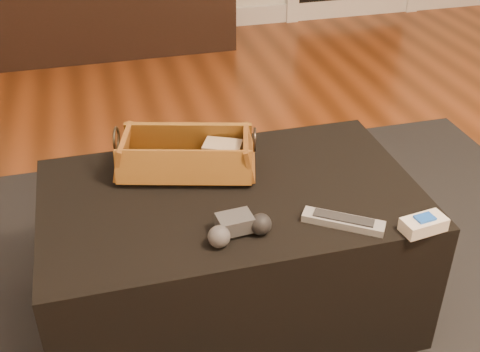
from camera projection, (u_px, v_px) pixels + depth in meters
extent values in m
cube|color=brown|center=(319.00, 342.00, 1.73)|extent=(5.00, 5.50, 0.01)
cube|color=white|center=(168.00, 23.00, 3.92)|extent=(5.00, 0.04, 0.12)
cube|color=black|center=(108.00, 3.00, 3.53)|extent=(1.44, 0.45, 0.57)
cube|color=black|center=(236.00, 320.00, 1.78)|extent=(2.60, 2.00, 0.01)
cube|color=black|center=(231.00, 253.00, 1.71)|extent=(1.00, 0.60, 0.42)
cube|color=black|center=(179.00, 166.00, 1.66)|extent=(0.20, 0.08, 0.02)
cube|color=#C7B28A|center=(223.00, 152.00, 1.69)|extent=(0.13, 0.11, 0.06)
cube|color=#AA6F26|center=(187.00, 168.00, 1.68)|extent=(0.36, 0.24, 0.01)
cube|color=#9A6A22|center=(189.00, 137.00, 1.72)|extent=(0.36, 0.13, 0.10)
cube|color=#9F6223|center=(183.00, 167.00, 1.58)|extent=(0.36, 0.13, 0.10)
cube|color=#9A5A22|center=(249.00, 152.00, 1.65)|extent=(0.08, 0.18, 0.10)
cube|color=#9E6123|center=(123.00, 151.00, 1.66)|extent=(0.08, 0.18, 0.10)
torus|color=black|center=(255.00, 140.00, 1.63)|extent=(0.03, 0.07, 0.07)
torus|color=#342E23|center=(116.00, 139.00, 1.64)|extent=(0.03, 0.07, 0.07)
cube|color=#3B3B3E|center=(235.00, 223.00, 1.44)|extent=(0.09, 0.07, 0.04)
sphere|color=#434246|center=(219.00, 237.00, 1.39)|extent=(0.06, 0.06, 0.05)
sphere|color=black|center=(261.00, 224.00, 1.43)|extent=(0.06, 0.06, 0.05)
cube|color=#9EA1A6|center=(343.00, 222.00, 1.47)|extent=(0.19, 0.15, 0.02)
cube|color=#252527|center=(344.00, 218.00, 1.46)|extent=(0.14, 0.11, 0.00)
cube|color=silver|center=(424.00, 224.00, 1.45)|extent=(0.12, 0.07, 0.03)
cube|color=blue|center=(425.00, 218.00, 1.44)|extent=(0.05, 0.04, 0.01)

